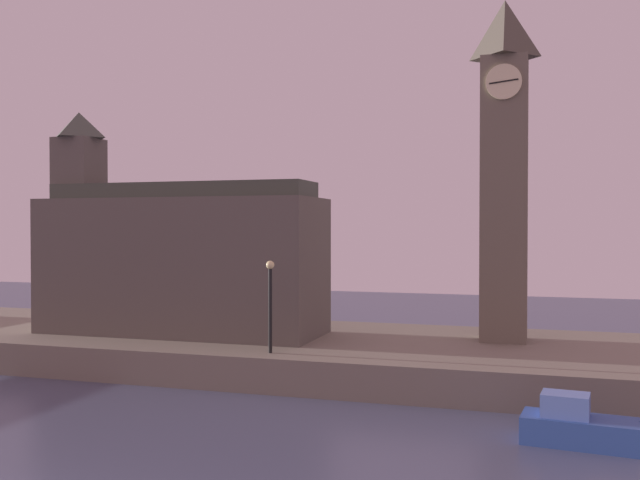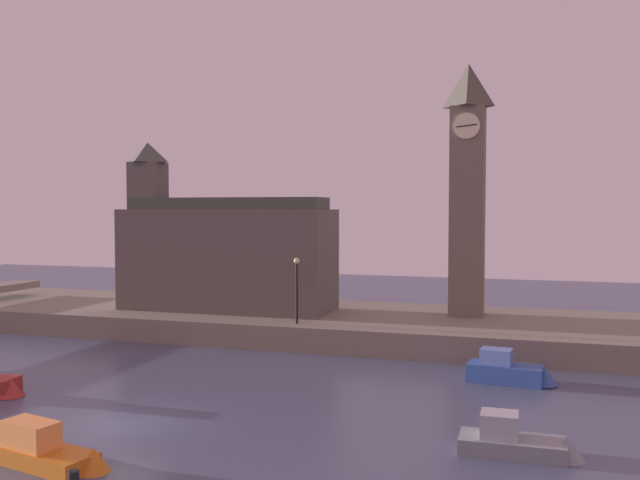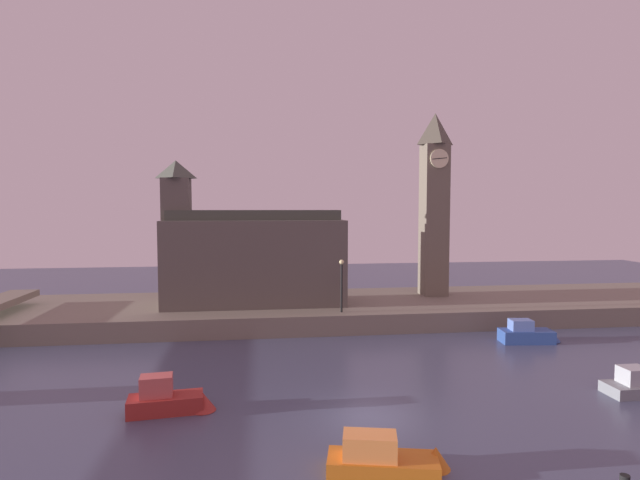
% 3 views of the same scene
% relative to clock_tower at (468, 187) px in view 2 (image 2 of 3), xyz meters
% --- Properties ---
extents(ground_plane, '(120.00, 120.00, 0.00)m').
position_rel_clock_tower_xyz_m(ground_plane, '(-10.97, -21.65, -9.80)').
color(ground_plane, '#474C66').
extents(far_embankment, '(70.00, 12.00, 1.50)m').
position_rel_clock_tower_xyz_m(far_embankment, '(-10.97, -1.65, -9.05)').
color(far_embankment, slate).
rests_on(far_embankment, ground).
extents(clock_tower, '(2.35, 2.39, 16.10)m').
position_rel_clock_tower_xyz_m(clock_tower, '(0.00, 0.00, 0.00)').
color(clock_tower, '#6B6051').
rests_on(clock_tower, far_embankment).
extents(parliament_hall, '(14.45, 5.10, 11.53)m').
position_rel_clock_tower_xyz_m(parliament_hall, '(-16.37, -2.22, -4.45)').
color(parliament_hall, '#5B544C').
rests_on(parliament_hall, far_embankment).
extents(streetlamp, '(0.36, 0.36, 3.96)m').
position_rel_clock_tower_xyz_m(streetlamp, '(-9.41, -6.35, -5.83)').
color(streetlamp, black).
rests_on(streetlamp, far_embankment).
extents(boat_cruiser_grey, '(4.26, 1.58, 1.53)m').
position_rel_clock_tower_xyz_m(boat_cruiser_grey, '(3.78, -20.69, -9.38)').
color(boat_cruiser_grey, gray).
rests_on(boat_cruiser_grey, ground).
extents(boat_patrol_orange, '(4.79, 2.25, 1.60)m').
position_rel_clock_tower_xyz_m(boat_patrol_orange, '(-10.96, -26.26, -9.34)').
color(boat_patrol_orange, orange).
rests_on(boat_patrol_orange, ground).
extents(boat_tour_blue, '(4.35, 1.92, 1.61)m').
position_rel_clock_tower_xyz_m(boat_tour_blue, '(3.13, -10.87, -9.23)').
color(boat_tour_blue, '#2D4C93').
rests_on(boat_tour_blue, ground).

